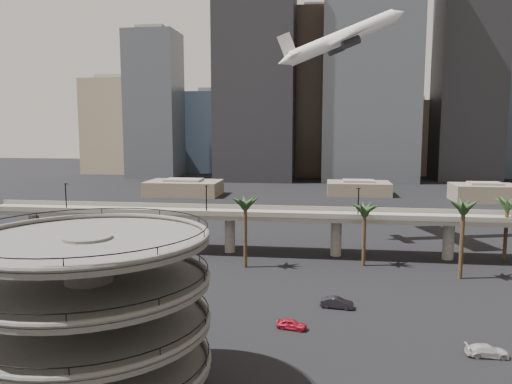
# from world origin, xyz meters

# --- Properties ---
(parking_ramp) EXTENTS (22.20, 22.20, 17.35)m
(parking_ramp) POSITION_xyz_m (-13.00, -4.00, 9.84)
(parking_ramp) COLOR #4F4C4A
(parking_ramp) RESTS_ON ground
(overpass) EXTENTS (130.00, 9.30, 14.70)m
(overpass) POSITION_xyz_m (0.00, 55.00, 7.34)
(overpass) COLOR #67635B
(overpass) RESTS_ON ground
(palm_trees) EXTENTS (54.40, 18.40, 14.00)m
(palm_trees) POSITION_xyz_m (21.48, 47.47, 11.30)
(palm_trees) COLOR #49371F
(palm_trees) RESTS_ON ground
(low_buildings) EXTENTS (135.00, 27.50, 6.80)m
(low_buildings) POSITION_xyz_m (6.89, 142.30, 2.86)
(low_buildings) COLOR brown
(low_buildings) RESTS_ON ground
(skyline) EXTENTS (269.00, 86.00, 117.80)m
(skyline) POSITION_xyz_m (15.11, 217.08, 43.06)
(skyline) COLOR gray
(skyline) RESTS_ON ground
(airborne_jet) EXTENTS (29.94, 27.90, 15.03)m
(airborne_jet) POSITION_xyz_m (11.78, 70.22, 45.71)
(airborne_jet) COLOR silver
(airborne_jet) RESTS_ON ground
(car_a) EXTENTS (4.17, 2.35, 1.34)m
(car_a) POSITION_xyz_m (4.39, 16.22, 0.67)
(car_a) COLOR red
(car_a) RESTS_ON ground
(car_b) EXTENTS (4.91, 2.22, 1.56)m
(car_b) POSITION_xyz_m (10.44, 24.72, 0.78)
(car_b) COLOR black
(car_b) RESTS_ON ground
(car_c) EXTENTS (4.75, 2.00, 1.37)m
(car_c) POSITION_xyz_m (27.05, 11.36, 0.68)
(car_c) COLOR beige
(car_c) RESTS_ON ground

